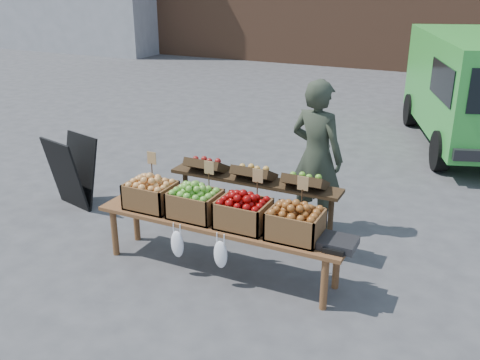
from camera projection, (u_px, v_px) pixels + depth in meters
The scene contains 11 objects.
ground at pixel (262, 264), 5.78m from camera, with size 80.00×80.00×0.00m, color #434345.
delivery_van at pixel (479, 93), 9.36m from camera, with size 2.01×4.39×1.97m, color green, non-canonical shape.
vendor at pixel (316, 157), 6.28m from camera, with size 0.67×0.44×1.85m, color #2B3326.
chalkboard_sign at pixel (72, 172), 7.07m from camera, with size 0.64×0.35×0.97m, color black, non-canonical shape.
back_table at pixel (254, 202), 6.06m from camera, with size 2.10×0.44×1.04m, color #312112, non-canonical shape.
display_bench at pixel (219, 246), 5.57m from camera, with size 2.70×0.56×0.57m, color brown, non-canonical shape.
crate_golden_apples at pixel (151, 195), 5.75m from camera, with size 0.50×0.40×0.28m, color gold, non-canonical shape.
crate_russet_pears at pixel (195, 204), 5.52m from camera, with size 0.50×0.40×0.28m, color #437A1D, non-canonical shape.
crate_red_apples at pixel (243, 214), 5.30m from camera, with size 0.50×0.40×0.28m, color #680908, non-canonical shape.
crate_green_apples at pixel (295, 224), 5.08m from camera, with size 0.50×0.40×0.28m, color #873E10, non-canonical shape.
weighing_scale at pixel (338, 243), 4.94m from camera, with size 0.34×0.30×0.08m, color black.
Camera 1 is at (1.98, -4.66, 2.94)m, focal length 40.00 mm.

